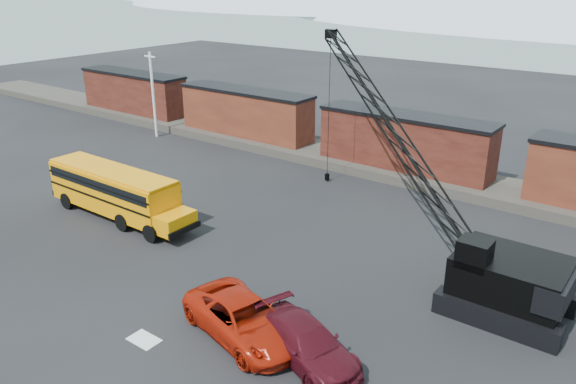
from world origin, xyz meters
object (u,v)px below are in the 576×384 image
at_px(school_bus, 117,191).
at_px(crawler_crane, 390,125).
at_px(red_pickup, 244,319).
at_px(maroon_suv, 307,343).

relative_size(school_bus, crawler_crane, 0.60).
bearing_deg(red_pickup, crawler_crane, 16.03).
distance_m(red_pickup, maroon_suv, 3.09).
xyz_separation_m(school_bus, maroon_suv, (17.95, -4.52, -0.99)).
bearing_deg(maroon_suv, red_pickup, 116.09).
distance_m(red_pickup, crawler_crane, 14.74).
bearing_deg(crawler_crane, maroon_suv, -75.23).
distance_m(maroon_suv, crawler_crane, 14.89).
height_order(red_pickup, maroon_suv, red_pickup).
xyz_separation_m(maroon_suv, crawler_crane, (-3.50, 13.28, 5.75)).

